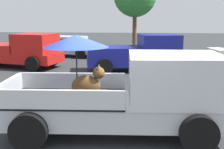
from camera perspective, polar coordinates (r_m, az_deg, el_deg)
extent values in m
plane|color=#2D3033|center=(7.51, 0.42, -10.76)|extent=(80.00, 80.00, 0.00)
cylinder|color=black|center=(8.44, 12.64, -5.66)|extent=(0.81, 0.32, 0.80)
cylinder|color=black|center=(6.63, 15.73, -10.52)|extent=(0.81, 0.32, 0.80)
cylinder|color=black|center=(8.52, -11.28, -5.44)|extent=(0.81, 0.32, 0.80)
cylinder|color=black|center=(6.73, -15.14, -10.14)|extent=(0.81, 0.32, 0.80)
cube|color=silver|center=(7.31, 0.43, -6.61)|extent=(5.08, 2.03, 0.50)
cube|color=silver|center=(7.21, 11.63, -0.61)|extent=(2.18, 1.96, 1.08)
cube|color=#4C606B|center=(7.41, 19.34, 0.87)|extent=(0.14, 1.72, 0.64)
cube|color=black|center=(7.35, -8.59, -4.36)|extent=(2.88, 1.97, 0.06)
cube|color=silver|center=(8.18, -7.46, -1.09)|extent=(2.80, 0.23, 0.40)
cube|color=silver|center=(6.42, -10.15, -4.56)|extent=(2.80, 0.23, 0.40)
cube|color=silver|center=(7.66, -18.62, -2.42)|extent=(0.19, 1.84, 0.40)
ellipsoid|color=brown|center=(7.23, -4.82, -2.18)|extent=(0.69, 0.35, 0.52)
sphere|color=brown|center=(7.13, -2.47, 0.30)|extent=(0.29, 0.29, 0.28)
cone|color=brown|center=(7.18, -2.43, 1.52)|extent=(0.09, 0.09, 0.12)
cone|color=brown|center=(7.03, -2.53, 1.30)|extent=(0.09, 0.09, 0.12)
cylinder|color=black|center=(7.21, -6.51, 0.58)|extent=(0.03, 0.03, 1.21)
cone|color=#1E33B7|center=(7.11, -6.64, 6.19)|extent=(1.56, 1.56, 0.28)
cylinder|color=black|center=(16.80, 9.09, 2.71)|extent=(0.79, 0.40, 0.76)
cylinder|color=black|center=(15.00, 10.94, 1.65)|extent=(0.79, 0.40, 0.76)
cylinder|color=black|center=(16.28, -1.88, 2.58)|extent=(0.79, 0.40, 0.76)
cylinder|color=black|center=(14.41, -1.35, 1.46)|extent=(0.79, 0.40, 0.76)
cube|color=navy|center=(15.52, 4.28, 2.77)|extent=(5.05, 2.65, 0.50)
cube|color=navy|center=(15.68, 8.66, 5.52)|extent=(2.20, 2.12, 1.00)
cube|color=navy|center=(15.31, 0.60, 4.38)|extent=(2.99, 2.27, 0.40)
cylinder|color=black|center=(17.26, -11.01, 2.87)|extent=(0.80, 0.43, 0.76)
cylinder|color=black|center=(15.66, -14.43, 1.89)|extent=(0.80, 0.43, 0.76)
cylinder|color=black|center=(19.04, -19.43, 3.20)|extent=(0.80, 0.43, 0.76)
cube|color=red|center=(17.31, -17.20, 3.17)|extent=(5.09, 2.90, 0.50)
cube|color=red|center=(16.55, -13.96, 5.61)|extent=(2.28, 2.20, 1.00)
cube|color=red|center=(17.86, -19.90, 4.69)|extent=(3.05, 2.40, 0.40)
cylinder|color=black|center=(19.97, 19.07, 3.42)|extent=(0.69, 0.33, 0.66)
cylinder|color=black|center=(20.97, -12.56, 4.10)|extent=(0.69, 0.38, 0.66)
cylinder|color=black|center=(22.47, -10.22, 4.65)|extent=(0.69, 0.38, 0.66)
cylinder|color=black|center=(19.69, -5.83, 3.87)|extent=(0.69, 0.38, 0.66)
cylinder|color=black|center=(21.29, -3.84, 4.45)|extent=(0.69, 0.38, 0.66)
cube|color=#ADB2B7|center=(21.04, -8.18, 4.88)|extent=(4.60, 2.77, 0.52)
cube|color=#ADB2B7|center=(20.95, -7.98, 6.23)|extent=(2.43, 2.07, 0.56)
cube|color=#4C606B|center=(20.95, -7.98, 6.23)|extent=(2.39, 2.13, 0.32)
cylinder|color=brown|center=(24.62, 4.17, 8.12)|extent=(0.32, 0.32, 3.04)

